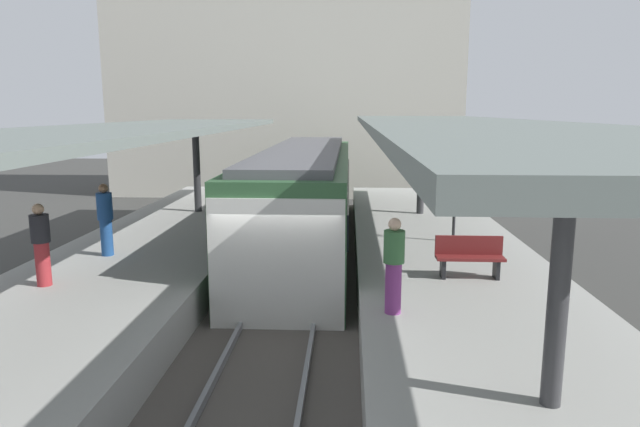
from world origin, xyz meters
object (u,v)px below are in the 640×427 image
passenger_far_end (41,243)px  commuter_train (305,197)px  passenger_mid_platform (105,218)px  platform_sign (456,181)px  passenger_near_bench (394,264)px  platform_bench (469,256)px

passenger_far_end → commuter_train: bearing=56.4°
passenger_mid_platform → platform_sign: bearing=12.5°
commuter_train → passenger_near_bench: commuter_train is taller
passenger_mid_platform → passenger_far_end: size_ratio=1.05×
platform_sign → passenger_far_end: platform_sign is taller
platform_bench → passenger_mid_platform: size_ratio=0.81×
platform_sign → passenger_far_end: bearing=-154.1°
commuter_train → platform_bench: commuter_train is taller
platform_bench → passenger_far_end: (-8.57, -1.01, 0.39)m
passenger_near_bench → passenger_mid_platform: (-6.56, 3.59, 0.04)m
platform_bench → platform_sign: 3.49m
commuter_train → passenger_far_end: 8.42m
passenger_mid_platform → passenger_far_end: 2.40m
commuter_train → passenger_far_end: commuter_train is taller
commuter_train → platform_sign: bearing=-33.1°
platform_sign → passenger_far_end: size_ratio=1.34×
passenger_near_bench → passenger_far_end: (-6.82, 1.20, -0.01)m
platform_sign → passenger_near_bench: (-2.02, -5.49, -0.76)m
commuter_train → passenger_near_bench: bearing=-75.3°
passenger_near_bench → passenger_far_end: size_ratio=1.01×
platform_sign → passenger_near_bench: platform_sign is taller
passenger_mid_platform → passenger_near_bench: bearing=-28.7°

